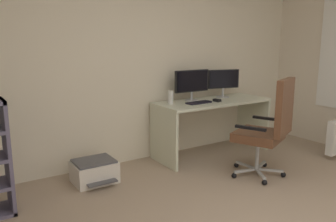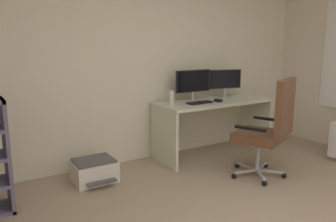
# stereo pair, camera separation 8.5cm
# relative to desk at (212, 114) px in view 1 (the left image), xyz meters

# --- Properties ---
(wall_back) EXTENTS (5.56, 0.10, 2.75)m
(wall_back) POSITION_rel_desk_xyz_m (-1.05, 0.41, 0.82)
(wall_back) COLOR beige
(wall_back) RESTS_ON ground
(desk) EXTENTS (1.61, 0.63, 0.75)m
(desk) POSITION_rel_desk_xyz_m (0.00, 0.00, 0.00)
(desk) COLOR beige
(desk) RESTS_ON ground
(monitor_main) EXTENTS (0.52, 0.18, 0.41)m
(monitor_main) POSITION_rel_desk_xyz_m (-0.26, 0.12, 0.44)
(monitor_main) COLOR #B2B5B7
(monitor_main) RESTS_ON desk
(monitor_secondary) EXTENTS (0.47, 0.18, 0.39)m
(monitor_secondary) POSITION_rel_desk_xyz_m (0.29, 0.12, 0.43)
(monitor_secondary) COLOR #B2B5B7
(monitor_secondary) RESTS_ON desk
(keyboard) EXTENTS (0.35, 0.15, 0.02)m
(keyboard) POSITION_rel_desk_xyz_m (-0.30, -0.08, 0.20)
(keyboard) COLOR black
(keyboard) RESTS_ON desk
(computer_mouse) EXTENTS (0.08, 0.11, 0.03)m
(computer_mouse) POSITION_rel_desk_xyz_m (-0.02, -0.11, 0.21)
(computer_mouse) COLOR black
(computer_mouse) RESTS_ON desk
(desktop_speaker) EXTENTS (0.07, 0.07, 0.17)m
(desktop_speaker) POSITION_rel_desk_xyz_m (-0.63, 0.08, 0.28)
(desktop_speaker) COLOR silver
(desktop_speaker) RESTS_ON desk
(office_chair) EXTENTS (0.68, 0.71, 1.14)m
(office_chair) POSITION_rel_desk_xyz_m (-0.01, -0.98, 0.04)
(office_chair) COLOR #B7BABC
(office_chair) RESTS_ON ground
(printer) EXTENTS (0.46, 0.46, 0.25)m
(printer) POSITION_rel_desk_xyz_m (-1.72, -0.05, -0.43)
(printer) COLOR silver
(printer) RESTS_ON ground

